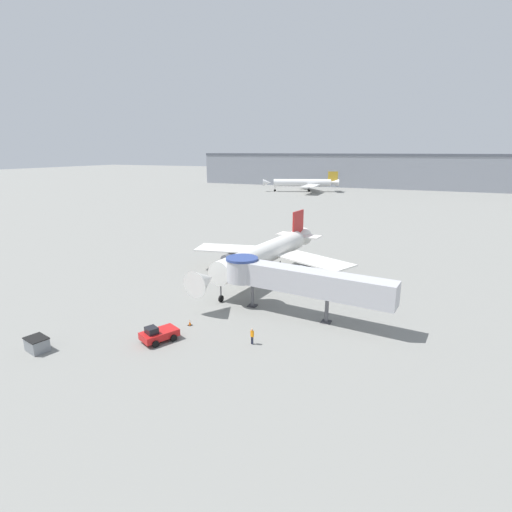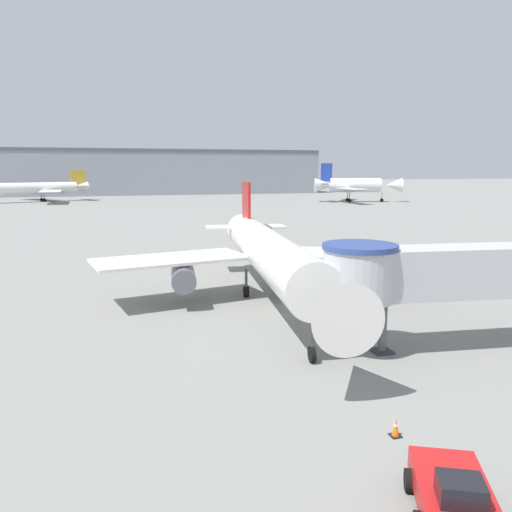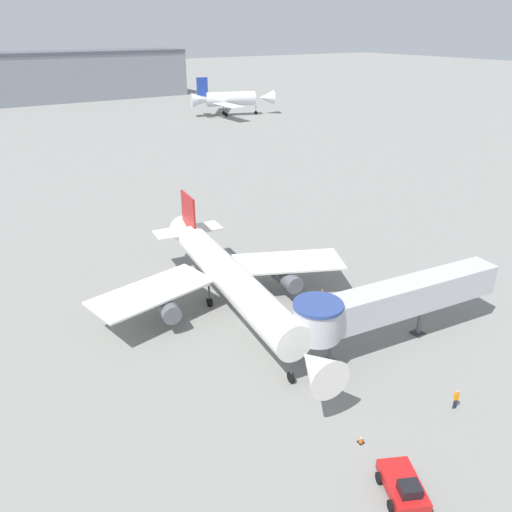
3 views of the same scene
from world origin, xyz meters
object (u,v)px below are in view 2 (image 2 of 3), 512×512
traffic_cone_starboard_wing (400,296)px  traffic_cone_near_nose (396,428)px  jet_bridge (478,270)px  pushback_tug_red (453,494)px  background_jet_blue_tail (354,185)px  background_jet_gold_tail (34,188)px  main_airplane (269,254)px

traffic_cone_starboard_wing → traffic_cone_near_nose: (-11.41, -18.06, 0.00)m
traffic_cone_near_nose → traffic_cone_starboard_wing: bearing=57.7°
traffic_cone_starboard_wing → jet_bridge: bearing=-99.3°
pushback_tug_red → background_jet_blue_tail: bearing=89.7°
background_jet_gold_tail → background_jet_blue_tail: background_jet_blue_tail is taller
jet_bridge → pushback_tug_red: (-10.57, -12.14, -3.79)m
traffic_cone_near_nose → pushback_tug_red: bearing=-101.0°
main_airplane → traffic_cone_near_nose: 20.27m
traffic_cone_near_nose → background_jet_gold_tail: size_ratio=0.02×
traffic_cone_starboard_wing → background_jet_gold_tail: size_ratio=0.02×
pushback_tug_red → jet_bridge: bearing=74.4°
jet_bridge → background_jet_gold_tail: size_ratio=0.59×
jet_bridge → background_jet_gold_tail: 151.88m
main_airplane → jet_bridge: 15.06m
pushback_tug_red → background_jet_gold_tail: background_jet_gold_tail is taller
pushback_tug_red → traffic_cone_near_nose: bearing=104.5°
traffic_cone_starboard_wing → background_jet_blue_tail: size_ratio=0.02×
pushback_tug_red → background_jet_blue_tail: background_jet_blue_tail is taller
main_airplane → traffic_cone_near_nose: (-1.11, -19.94, -3.50)m
pushback_tug_red → traffic_cone_near_nose: pushback_tug_red is taller
jet_bridge → background_jet_blue_tail: background_jet_blue_tail is taller
traffic_cone_near_nose → background_jet_gold_tail: 156.85m
main_airplane → traffic_cone_near_nose: main_airplane is taller
pushback_tug_red → background_jet_blue_tail: 145.25m
main_airplane → jet_bridge: size_ratio=1.52×
pushback_tug_red → traffic_cone_starboard_wing: pushback_tug_red is taller
traffic_cone_starboard_wing → background_jet_gold_tail: bearing=108.4°
main_airplane → background_jet_gold_tail: bearing=111.1°
jet_bridge → traffic_cone_near_nose: (-9.69, -7.58, -4.24)m
traffic_cone_near_nose → background_jet_blue_tail: background_jet_blue_tail is taller
background_jet_gold_tail → main_airplane: bearing=-6.3°
main_airplane → pushback_tug_red: main_airplane is taller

